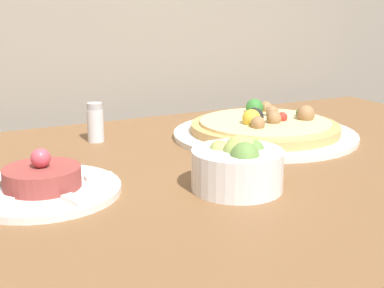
% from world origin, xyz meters
% --- Properties ---
extents(dining_table, '(1.46, 0.77, 0.73)m').
position_xyz_m(dining_table, '(0.00, 0.39, 0.64)').
color(dining_table, brown).
rests_on(dining_table, ground_plane).
extents(pizza_plate, '(0.35, 0.35, 0.06)m').
position_xyz_m(pizza_plate, '(0.28, 0.51, 0.74)').
color(pizza_plate, white).
rests_on(pizza_plate, dining_table).
extents(tartare_plate, '(0.21, 0.21, 0.06)m').
position_xyz_m(tartare_plate, '(-0.17, 0.38, 0.74)').
color(tartare_plate, white).
rests_on(tartare_plate, dining_table).
extents(small_bowl, '(0.13, 0.13, 0.07)m').
position_xyz_m(small_bowl, '(0.08, 0.28, 0.76)').
color(small_bowl, white).
rests_on(small_bowl, dining_table).
extents(salt_shaker, '(0.03, 0.03, 0.07)m').
position_xyz_m(salt_shaker, '(-0.02, 0.62, 0.76)').
color(salt_shaker, silver).
rests_on(salt_shaker, dining_table).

